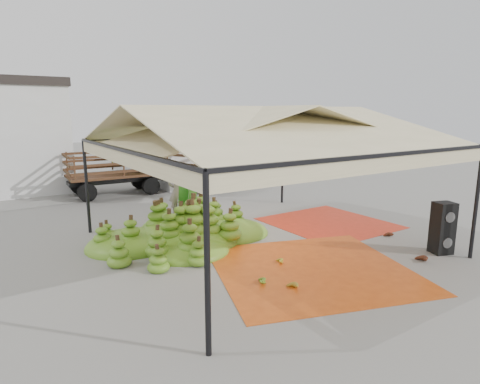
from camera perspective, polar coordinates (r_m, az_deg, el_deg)
ground at (r=12.03m, az=3.14°, el=-7.37°), size 90.00×90.00×0.00m
canopy_tent at (r=11.40m, az=3.32°, el=8.53°), size 8.10×8.10×4.00m
building_tan at (r=27.85m, az=3.97°, el=7.67°), size 6.30×5.30×4.10m
tarp_left at (r=10.35m, az=10.19°, el=-10.70°), size 5.82×5.67×0.01m
tarp_right at (r=14.51m, az=12.49°, el=-4.32°), size 3.75×3.94×0.01m
banana_heap at (r=12.29m, az=-7.67°, el=-4.00°), size 7.07×6.41×1.25m
hand_yellow_a at (r=10.57m, az=5.33°, el=-9.59°), size 0.48×0.44×0.18m
hand_yellow_b at (r=9.16m, az=7.31°, el=-13.01°), size 0.47×0.41×0.19m
hand_red_a at (r=11.61m, az=24.21°, el=-8.53°), size 0.56×0.49×0.22m
hand_red_b at (r=13.43m, az=20.35°, el=-5.67°), size 0.50×0.47×0.18m
hand_green at (r=9.38m, az=2.62°, el=-12.31°), size 0.55×0.53×0.20m
hanging_bunches at (r=11.34m, az=6.14°, el=5.02°), size 3.24×0.24×0.20m
speaker_stack at (r=12.38m, az=26.86°, el=-4.58°), size 0.64×0.60×1.44m
banana_leaves at (r=12.57m, az=-7.43°, el=-6.62°), size 0.96×1.36×3.70m
vendor at (r=15.01m, az=-8.85°, el=0.11°), size 0.80×0.63×1.93m
truck_left at (r=20.02m, az=-14.16°, el=3.61°), size 6.10×2.28×2.07m
truck_right at (r=22.08m, az=-1.77°, el=5.20°), size 7.39×5.08×2.41m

